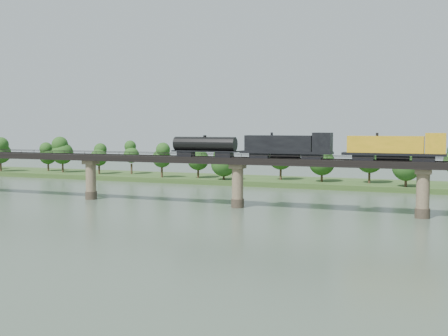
% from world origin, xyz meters
% --- Properties ---
extents(ground, '(400.00, 400.00, 0.00)m').
position_xyz_m(ground, '(0.00, 0.00, 0.00)').
color(ground, '#38483A').
rests_on(ground, ground).
extents(far_bank, '(300.00, 24.00, 1.60)m').
position_xyz_m(far_bank, '(0.00, 85.00, 0.80)').
color(far_bank, '#2B461C').
rests_on(far_bank, ground).
extents(bridge, '(236.00, 30.00, 11.50)m').
position_xyz_m(bridge, '(0.00, 30.00, 5.46)').
color(bridge, '#473A2D').
rests_on(bridge, ground).
extents(bridge_superstructure, '(220.00, 4.90, 0.75)m').
position_xyz_m(bridge_superstructure, '(0.00, 30.00, 11.79)').
color(bridge_superstructure, black).
rests_on(bridge_superstructure, bridge).
extents(far_treeline, '(289.06, 17.54, 13.60)m').
position_xyz_m(far_treeline, '(-8.21, 80.52, 8.83)').
color(far_treeline, '#382619').
rests_on(far_treeline, far_bank).
extents(freight_train, '(83.35, 3.25, 5.74)m').
position_xyz_m(freight_train, '(26.66, 30.00, 14.24)').
color(freight_train, black).
rests_on(freight_train, bridge).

